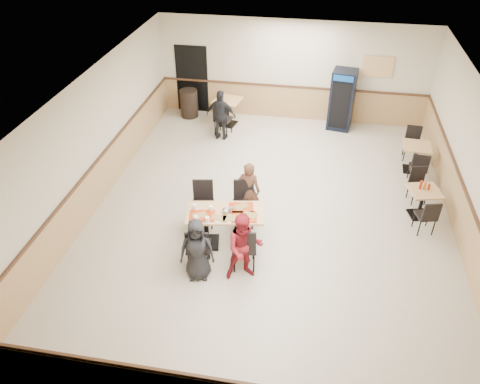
% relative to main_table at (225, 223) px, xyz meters
% --- Properties ---
extents(ground, '(10.00, 10.00, 0.00)m').
position_rel_main_table_xyz_m(ground, '(0.81, 1.19, -0.55)').
color(ground, beige).
rests_on(ground, ground).
extents(room_shell, '(10.00, 10.00, 10.00)m').
position_rel_main_table_xyz_m(room_shell, '(2.59, 3.73, 0.03)').
color(room_shell, silver).
rests_on(room_shell, ground).
extents(main_table, '(1.65, 1.02, 0.82)m').
position_rel_main_table_xyz_m(main_table, '(0.00, 0.00, 0.00)').
color(main_table, black).
rests_on(main_table, ground).
extents(main_chairs, '(1.65, 2.01, 1.04)m').
position_rel_main_table_xyz_m(main_chairs, '(-0.05, -0.01, -0.03)').
color(main_chairs, black).
rests_on(main_chairs, ground).
extents(diner_woman_left, '(0.72, 0.54, 1.32)m').
position_rel_main_table_xyz_m(diner_woman_left, '(-0.32, -1.00, 0.11)').
color(diner_woman_left, black).
rests_on(diner_woman_left, ground).
extents(diner_woman_right, '(0.84, 0.74, 1.45)m').
position_rel_main_table_xyz_m(diner_woman_right, '(0.54, -0.85, 0.18)').
color(diner_woman_right, maroon).
rests_on(diner_woman_right, ground).
extents(diner_man_opposite, '(0.54, 0.38, 1.39)m').
position_rel_main_table_xyz_m(diner_man_opposite, '(0.32, 1.00, 0.15)').
color(diner_man_opposite, brown).
rests_on(diner_man_opposite, ground).
extents(lone_diner, '(0.89, 0.45, 1.46)m').
position_rel_main_table_xyz_m(lone_diner, '(-1.02, 4.47, 0.18)').
color(lone_diner, black).
rests_on(lone_diner, ground).
extents(tabletop_clutter, '(1.37, 0.84, 0.12)m').
position_rel_main_table_xyz_m(tabletop_clutter, '(0.01, -0.07, 0.30)').
color(tabletop_clutter, '#B32F0B').
rests_on(tabletop_clutter, main_table).
extents(side_table_near, '(0.78, 0.78, 0.69)m').
position_rel_main_table_xyz_m(side_table_near, '(4.11, 1.69, -0.09)').
color(side_table_near, black).
rests_on(side_table_near, ground).
extents(side_table_near_chair_south, '(0.49, 0.49, 0.87)m').
position_rel_main_table_xyz_m(side_table_near_chair_south, '(4.11, 1.14, -0.11)').
color(side_table_near_chair_south, black).
rests_on(side_table_near_chair_south, ground).
extents(side_table_near_chair_north, '(0.49, 0.49, 0.87)m').
position_rel_main_table_xyz_m(side_table_near_chair_north, '(4.11, 2.24, -0.11)').
color(side_table_near_chair_north, black).
rests_on(side_table_near_chair_north, ground).
extents(side_table_far, '(0.72, 0.72, 0.73)m').
position_rel_main_table_xyz_m(side_table_far, '(4.19, 3.64, -0.06)').
color(side_table_far, black).
rests_on(side_table_far, ground).
extents(side_table_far_chair_south, '(0.46, 0.46, 0.92)m').
position_rel_main_table_xyz_m(side_table_far_chair_south, '(4.19, 3.06, -0.08)').
color(side_table_far_chair_south, black).
rests_on(side_table_far_chair_south, ground).
extents(side_table_far_chair_north, '(0.46, 0.46, 0.92)m').
position_rel_main_table_xyz_m(side_table_far_chair_north, '(4.19, 4.22, -0.08)').
color(side_table_far_chair_north, black).
rests_on(side_table_far_chair_north, ground).
extents(condiment_caddy, '(0.23, 0.06, 0.20)m').
position_rel_main_table_xyz_m(condiment_caddy, '(4.08, 1.74, 0.23)').
color(condiment_caddy, '#9E250B').
rests_on(condiment_caddy, side_table_near).
extents(back_table, '(0.89, 0.89, 0.81)m').
position_rel_main_table_xyz_m(back_table, '(-1.02, 5.39, -0.01)').
color(back_table, black).
rests_on(back_table, ground).
extents(back_table_chair_lone, '(0.56, 0.56, 1.02)m').
position_rel_main_table_xyz_m(back_table_chair_lone, '(-1.02, 4.74, -0.04)').
color(back_table_chair_lone, black).
rests_on(back_table_chair_lone, ground).
extents(pepsi_cooler, '(0.76, 0.77, 1.77)m').
position_rel_main_table_xyz_m(pepsi_cooler, '(2.31, 5.78, 0.34)').
color(pepsi_cooler, black).
rests_on(pepsi_cooler, ground).
extents(trash_bin, '(0.55, 0.55, 0.86)m').
position_rel_main_table_xyz_m(trash_bin, '(-2.31, 5.74, -0.12)').
color(trash_bin, black).
rests_on(trash_bin, ground).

